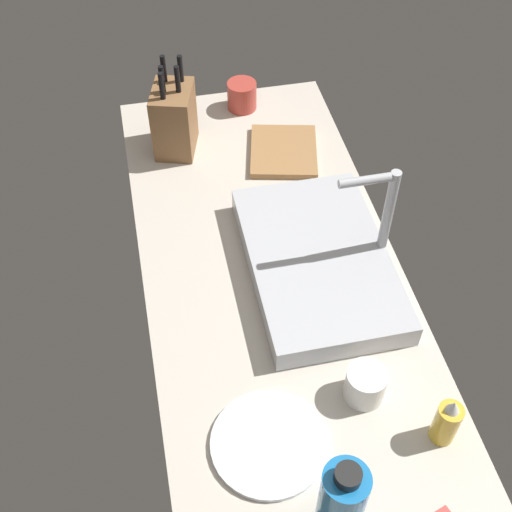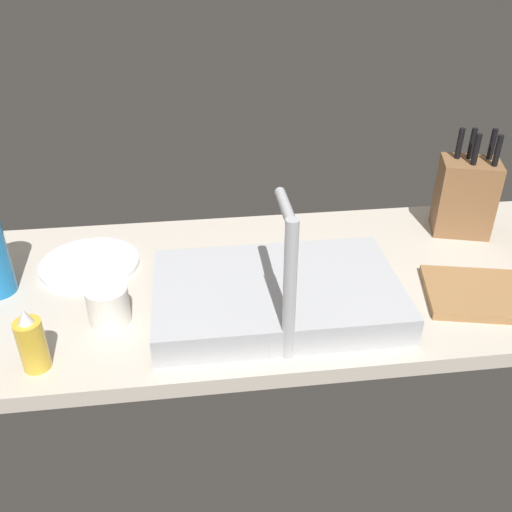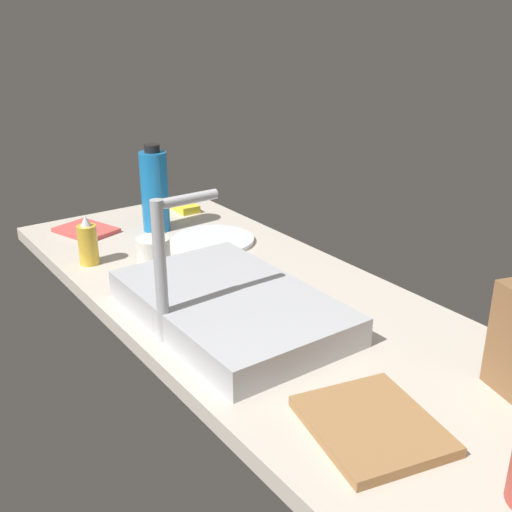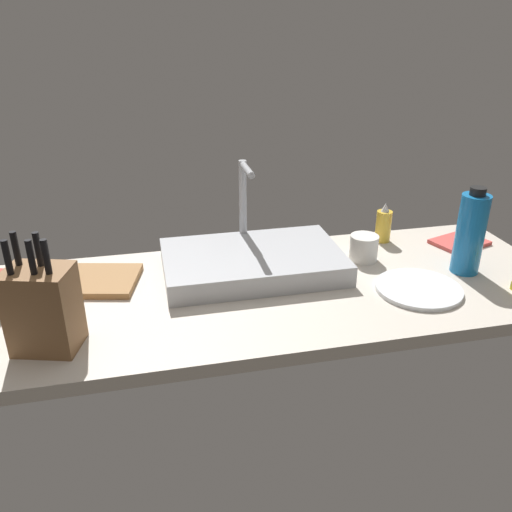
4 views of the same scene
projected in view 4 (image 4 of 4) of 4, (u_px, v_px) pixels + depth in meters
countertop_slab at (278, 292)px, 145.07cm from camera, size 161.20×61.73×3.50cm
sink_basin at (253, 262)px, 151.46cm from camera, size 50.84×32.08×6.14cm
faucet at (244, 201)px, 158.02cm from camera, size 5.50×13.86×28.88cm
knife_block at (43, 308)px, 114.28cm from camera, size 16.26×13.99×26.90cm
cutting_board at (98, 280)px, 145.62cm from camera, size 25.18×22.81×1.80cm
soap_bottle at (384, 225)px, 170.84cm from camera, size 4.97×4.97×13.05cm
water_bottle at (470, 233)px, 147.88cm from camera, size 7.94×7.94×25.33cm
dinner_plate at (419, 289)px, 141.91cm from camera, size 23.07×23.07×1.20cm
dish_towel at (459, 242)px, 170.53cm from camera, size 19.58×16.71×1.20cm
coffee_mug at (364, 248)px, 158.33cm from camera, size 8.47×8.47×7.86cm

